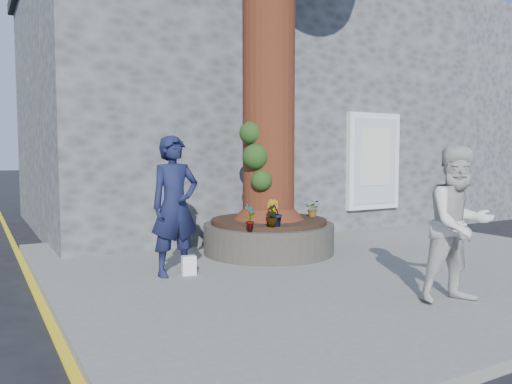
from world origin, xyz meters
TOP-DOWN VIEW (x-y plane):
  - ground at (0.00, 0.00)m, footprint 120.00×120.00m
  - pavement at (1.50, 1.00)m, footprint 9.00×8.00m
  - yellow_line at (-3.05, 1.00)m, footprint 0.10×30.00m
  - stone_shop at (2.50, 7.20)m, footprint 10.30×8.30m
  - neighbour_shop at (10.50, 7.20)m, footprint 6.00×8.00m
  - planter at (0.80, 2.00)m, footprint 2.30×2.30m
  - man at (-1.23, 1.24)m, footprint 0.78×0.56m
  - woman at (1.20, -1.66)m, footprint 1.03×0.89m
  - shopping_bag at (-1.06, 1.14)m, footprint 0.22×0.15m
  - plant_a at (-0.05, 1.15)m, footprint 0.24×0.22m
  - plant_b at (0.40, 1.15)m, footprint 0.33×0.33m
  - plant_c at (0.35, 1.15)m, footprint 0.28×0.28m
  - plant_d at (1.65, 1.84)m, footprint 0.38×0.38m

SIDE VIEW (x-z plane):
  - ground at x=0.00m, z-range 0.00..0.00m
  - yellow_line at x=-3.05m, z-range 0.00..0.01m
  - pavement at x=1.50m, z-range 0.00..0.12m
  - shopping_bag at x=-1.06m, z-range 0.12..0.40m
  - planter at x=0.80m, z-range 0.11..0.71m
  - plant_d at x=1.65m, z-range 0.72..1.03m
  - plant_c at x=0.35m, z-range 0.72..1.09m
  - plant_a at x=-0.05m, z-range 0.72..1.11m
  - plant_b at x=0.40m, z-range 0.72..1.15m
  - woman at x=1.20m, z-range 0.12..1.97m
  - man at x=-1.23m, z-range 0.12..2.13m
  - neighbour_shop at x=10.50m, z-range 0.00..6.00m
  - stone_shop at x=2.50m, z-range 0.01..6.31m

